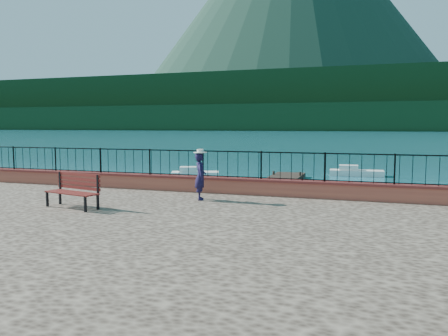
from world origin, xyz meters
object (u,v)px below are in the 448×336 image
Objects in this scene: park_bench at (73,198)px; boat_4 at (357,170)px; boat_3 at (195,172)px; person at (200,176)px; boat_0 at (173,194)px.

park_bench is 0.51× the size of boat_4.
park_bench reaches higher than boat_3.
person is at bearing -105.78° from boat_4.
park_bench is 1.24× the size of person.
park_bench is 8.11m from boat_0.
boat_3 is (-6.30, 14.86, -1.58)m from person.
boat_0 is at bearing -122.53° from boat_4.
boat_3 is at bearing 113.28° from park_bench.
person is 0.44× the size of boat_0.
park_bench reaches higher than boat_0.
boat_4 is at bearing 52.75° from boat_0.
park_bench is 0.55× the size of boat_0.
boat_3 is at bearing -1.77° from person.
person reaches higher than boat_3.
park_bench is at bearing -111.81° from boat_4.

